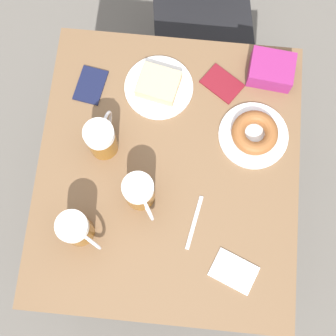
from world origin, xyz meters
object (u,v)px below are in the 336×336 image
(beer_mug_center, at_px, (102,139))
(passport_near_edge, at_px, (91,85))
(plate_with_donut, at_px, (254,134))
(fork, at_px, (194,222))
(beer_mug_left, at_px, (140,193))
(blue_pouch, at_px, (271,70))
(beer_mug_right, at_px, (77,229))
(passport_far_edge, at_px, (222,84))
(plate_with_cake, at_px, (159,86))
(napkin_folded, at_px, (234,271))

(beer_mug_center, xyz_separation_m, passport_near_edge, (-0.07, 0.20, -0.07))
(plate_with_donut, xyz_separation_m, fork, (-0.17, -0.30, -0.02))
(beer_mug_left, xyz_separation_m, blue_pouch, (0.38, 0.46, -0.04))
(beer_mug_right, bearing_deg, passport_near_edge, 94.41)
(fork, bearing_deg, beer_mug_right, -169.46)
(beer_mug_center, relative_size, passport_far_edge, 0.93)
(plate_with_cake, height_order, beer_mug_right, beer_mug_right)
(plate_with_cake, xyz_separation_m, passport_far_edge, (0.21, 0.03, -0.02))
(plate_with_cake, distance_m, napkin_folded, 0.64)
(beer_mug_right, bearing_deg, fork, 10.54)
(napkin_folded, height_order, blue_pouch, blue_pouch)
(beer_mug_center, bearing_deg, passport_far_edge, 34.83)
(beer_mug_right, xyz_separation_m, napkin_folded, (0.47, -0.07, -0.07))
(beer_mug_right, xyz_separation_m, blue_pouch, (0.55, 0.59, -0.04))
(napkin_folded, xyz_separation_m, passport_near_edge, (-0.51, 0.56, 0.00))
(beer_mug_right, relative_size, fork, 0.84)
(beer_mug_left, bearing_deg, beer_mug_center, 130.76)
(plate_with_cake, height_order, plate_with_donut, plate_with_donut)
(napkin_folded, xyz_separation_m, fork, (-0.13, 0.14, -0.00))
(beer_mug_center, bearing_deg, plate_with_donut, 9.54)
(beer_mug_left, relative_size, beer_mug_center, 1.00)
(fork, distance_m, passport_near_edge, 0.57)
(fork, relative_size, passport_far_edge, 1.11)
(plate_with_donut, bearing_deg, plate_with_cake, 156.83)
(beer_mug_right, bearing_deg, plate_with_cake, 69.29)
(beer_mug_right, bearing_deg, passport_far_edge, 53.38)
(blue_pouch, bearing_deg, plate_with_donut, -100.77)
(passport_far_edge, bearing_deg, beer_mug_right, -126.62)
(plate_with_donut, xyz_separation_m, napkin_folded, (-0.04, -0.43, -0.02))
(beer_mug_left, distance_m, beer_mug_right, 0.21)
(napkin_folded, distance_m, passport_near_edge, 0.76)
(passport_near_edge, bearing_deg, beer_mug_right, -85.59)
(napkin_folded, relative_size, blue_pouch, 1.02)
(beer_mug_center, distance_m, blue_pouch, 0.60)
(beer_mug_center, height_order, passport_near_edge, beer_mug_center)
(napkin_folded, distance_m, passport_far_edge, 0.61)
(plate_with_cake, xyz_separation_m, beer_mug_center, (-0.15, -0.22, 0.05))
(plate_with_cake, bearing_deg, beer_mug_center, -125.22)
(beer_mug_left, height_order, passport_near_edge, beer_mug_left)
(blue_pouch, bearing_deg, passport_near_edge, -170.45)
(beer_mug_center, relative_size, blue_pouch, 0.93)
(beer_mug_right, height_order, fork, beer_mug_right)
(plate_with_cake, height_order, blue_pouch, blue_pouch)
(plate_with_donut, relative_size, napkin_folded, 1.43)
(plate_with_cake, xyz_separation_m, beer_mug_left, (-0.02, -0.37, 0.05))
(beer_mug_left, relative_size, passport_near_edge, 1.03)
(beer_mug_right, xyz_separation_m, fork, (0.34, 0.06, -0.07))
(beer_mug_center, xyz_separation_m, passport_far_edge, (0.36, 0.25, -0.07))
(plate_with_donut, height_order, passport_far_edge, plate_with_donut)
(plate_with_donut, bearing_deg, beer_mug_right, -144.56)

